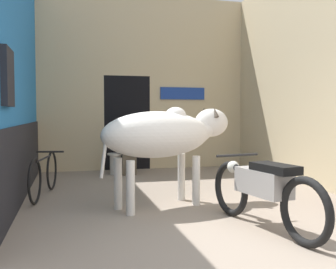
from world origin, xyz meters
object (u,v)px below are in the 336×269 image
Objects in this scene: bicycle at (44,175)px; shopkeeper_seated at (128,144)px; plastic_stool at (115,163)px; cow at (165,134)px; motorcycle_near at (263,189)px.

bicycle is 2.51m from shopkeeper_seated.
cow is at bearing -83.59° from plastic_stool.
bicycle reaches higher than plastic_stool.
cow is 1.23× the size of bicycle.
motorcycle_near is 4.41m from shopkeeper_seated.
shopkeeper_seated is at bearing 101.28° from motorcycle_near.
shopkeeper_seated is (-0.86, 4.32, 0.20)m from motorcycle_near.
bicycle is 3.81× the size of plastic_stool.
motorcycle_near reaches higher than bicycle.
shopkeeper_seated is (-0.08, 2.98, -0.34)m from cow.
motorcycle_near is 1.15× the size of bicycle.
cow reaches higher than motorcycle_near.
bicycle is 2.39m from plastic_stool.
cow reaches higher than shopkeeper_seated.
motorcycle_near reaches higher than plastic_stool.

